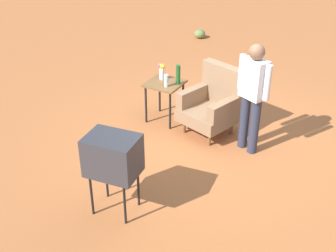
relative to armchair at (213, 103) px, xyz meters
The scene contains 9 objects.
ground_plane 0.54m from the armchair, 50.16° to the right, with size 60.00×60.00×0.00m, color #AD6033.
armchair is the anchor object (origin of this frame).
side_table 0.85m from the armchair, behind, with size 0.56×0.56×0.68m.
tv_on_stand 2.35m from the armchair, 96.06° to the right, with size 0.65×0.51×1.03m.
person_standing 0.85m from the armchair, 19.94° to the right, with size 0.53×0.35×1.64m.
bottle_wine_green 0.71m from the armchair, behind, with size 0.07×0.07×0.32m, color #1E5623.
bottle_short_clear 0.81m from the armchair, 166.98° to the right, with size 0.06×0.06×0.20m, color silver.
flower_vase 1.00m from the armchair, behind, with size 0.14×0.10×0.27m.
shrub_far 4.63m from the armchair, 117.76° to the left, with size 0.28×0.28×0.22m, color olive.
Camera 1 is at (2.20, -5.52, 3.57)m, focal length 46.84 mm.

